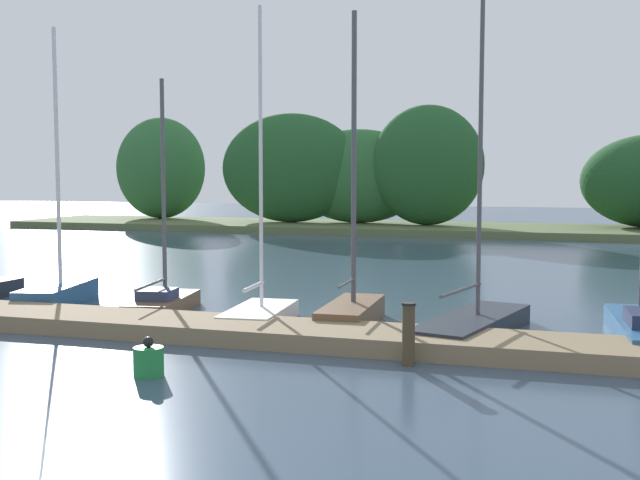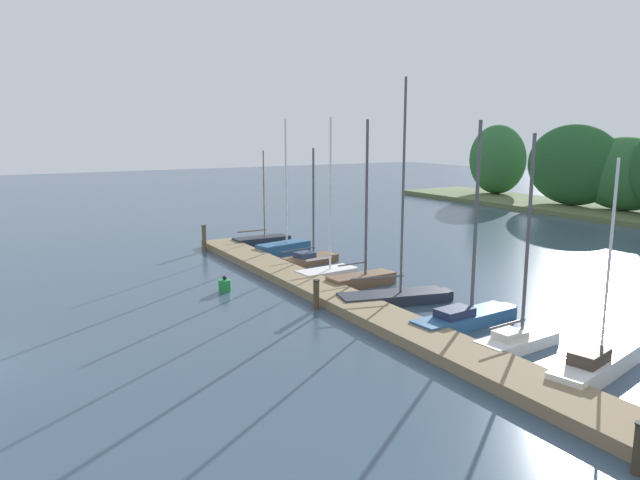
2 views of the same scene
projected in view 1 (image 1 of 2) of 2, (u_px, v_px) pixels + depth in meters
dock_pier at (413, 342)px, 15.08m from camera, size 26.75×1.80×0.35m
far_shore at (518, 180)px, 44.29m from camera, size 60.37×8.09×7.24m
sailboat_1 at (59, 290)px, 20.30m from camera, size 1.64×3.27×7.01m
sailboat_2 at (163, 298)px, 19.31m from camera, size 1.51×3.37×5.62m
sailboat_3 at (261, 310)px, 17.82m from camera, size 1.38×2.93×7.02m
sailboat_4 at (353, 305)px, 17.72m from camera, size 1.10×3.20×6.89m
sailboat_5 at (476, 319)px, 16.59m from camera, size 2.16×4.55×8.33m
mooring_piling_1 at (409, 334)px, 13.89m from camera, size 0.26×0.26×1.11m
channel_buoy_0 at (149, 361)px, 13.19m from camera, size 0.50×0.50×0.66m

